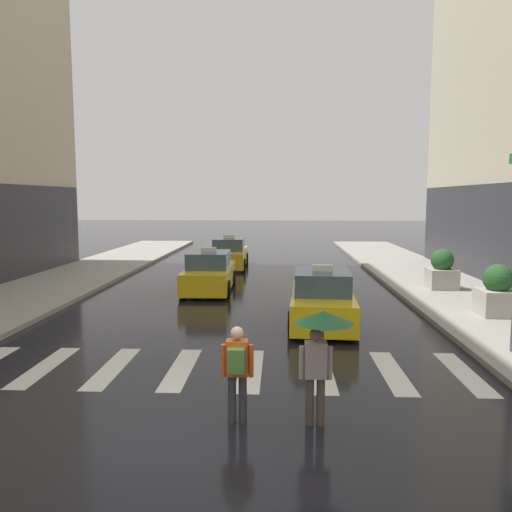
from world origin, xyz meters
The scene contains 9 objects.
ground_plane centered at (0.00, 0.00, 0.00)m, with size 160.00×160.00×0.00m, color black.
crosswalk_markings centered at (0.00, 3.00, 0.00)m, with size 11.30×2.80×0.01m.
taxi_lead centered at (2.69, 7.21, 0.72)m, with size 2.12×4.63×1.80m.
taxi_second centered at (-1.46, 12.43, 0.72)m, with size 1.98×4.56×1.80m.
taxi_third centered at (-1.34, 19.45, 0.72)m, with size 1.97×4.56×1.80m.
pedestrian_with_umbrella centered at (2.07, 0.35, 1.52)m, with size 0.96×0.96×1.94m.
pedestrian_with_backpack centered at (0.70, 0.36, 0.97)m, with size 0.55×0.43×1.65m.
planter_near_corner centered at (8.15, 7.93, 0.87)m, with size 1.10×1.10×1.60m.
planter_mid_block centered at (7.95, 12.59, 0.87)m, with size 1.10×1.10×1.60m.
Camera 1 is at (1.38, -7.66, 3.75)m, focal length 35.14 mm.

